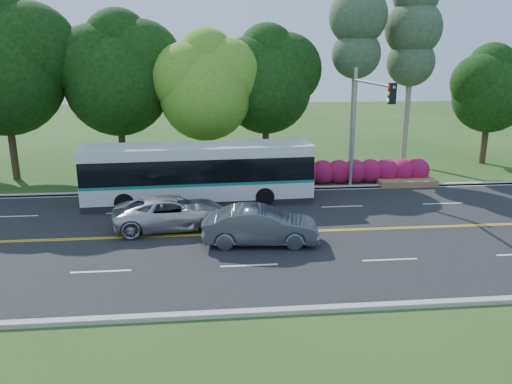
{
  "coord_description": "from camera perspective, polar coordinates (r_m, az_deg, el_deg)",
  "views": [
    {
      "loc": [
        -1.96,
        -20.89,
        7.81
      ],
      "look_at": [
        0.3,
        2.0,
        1.36
      ],
      "focal_mm": 35.0,
      "sensor_mm": 36.0,
      "label": 1
    }
  ],
  "objects": [
    {
      "name": "road",
      "position": [
        22.38,
        -0.26,
        -4.72
      ],
      "size": [
        60.0,
        14.0,
        0.02
      ],
      "primitive_type": "cube",
      "color": "black",
      "rests_on": "ground"
    },
    {
      "name": "ground",
      "position": [
        22.39,
        -0.26,
        -4.74
      ],
      "size": [
        120.0,
        120.0,
        0.0
      ],
      "primitive_type": "plane",
      "color": "#254416",
      "rests_on": "ground"
    },
    {
      "name": "transit_bus",
      "position": [
        26.67,
        -6.57,
        2.03
      ],
      "size": [
        12.07,
        3.2,
        3.13
      ],
      "rotation": [
        0.0,
        0.0,
        0.05
      ],
      "color": "silver",
      "rests_on": "road"
    },
    {
      "name": "traffic_signal",
      "position": [
        27.8,
        12.25,
        8.84
      ],
      "size": [
        0.42,
        6.1,
        7.0
      ],
      "color": "#93969B",
      "rests_on": "ground"
    },
    {
      "name": "sedan",
      "position": [
        20.9,
        0.52,
        -3.88
      ],
      "size": [
        4.96,
        2.1,
        1.59
      ],
      "primitive_type": "imported",
      "rotation": [
        0.0,
        0.0,
        1.48
      ],
      "color": "#535B65",
      "rests_on": "road"
    },
    {
      "name": "grass_verge",
      "position": [
        30.94,
        -1.83,
        1.14
      ],
      "size": [
        60.0,
        4.0,
        0.1
      ],
      "primitive_type": "cube",
      "color": "#254416",
      "rests_on": "ground"
    },
    {
      "name": "suv",
      "position": [
        23.11,
        -9.53,
        -2.32
      ],
      "size": [
        5.62,
        3.17,
        1.48
      ],
      "primitive_type": "imported",
      "rotation": [
        0.0,
        0.0,
        1.71
      ],
      "color": "#BABCBF",
      "rests_on": "road"
    },
    {
      "name": "lane_markings",
      "position": [
        22.37,
        -0.5,
        -4.7
      ],
      "size": [
        57.6,
        13.82,
        0.0
      ],
      "color": "gold",
      "rests_on": "road"
    },
    {
      "name": "bougainvillea_hedge",
      "position": [
        31.26,
        11.53,
        2.23
      ],
      "size": [
        9.5,
        2.25,
        1.5
      ],
      "color": "maroon",
      "rests_on": "ground"
    },
    {
      "name": "curb_north",
      "position": [
        29.15,
        -1.58,
        0.28
      ],
      "size": [
        60.0,
        0.3,
        0.15
      ],
      "primitive_type": "cube",
      "color": "#AAA49A",
      "rests_on": "ground"
    },
    {
      "name": "curb_south",
      "position": [
        15.89,
        2.23,
        -13.47
      ],
      "size": [
        60.0,
        0.3,
        0.15
      ],
      "primitive_type": "cube",
      "color": "#AAA49A",
      "rests_on": "ground"
    },
    {
      "name": "tree_row",
      "position": [
        33.19,
        -11.48,
        13.5
      ],
      "size": [
        44.7,
        9.1,
        13.84
      ],
      "color": "#312215",
      "rests_on": "ground"
    }
  ]
}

